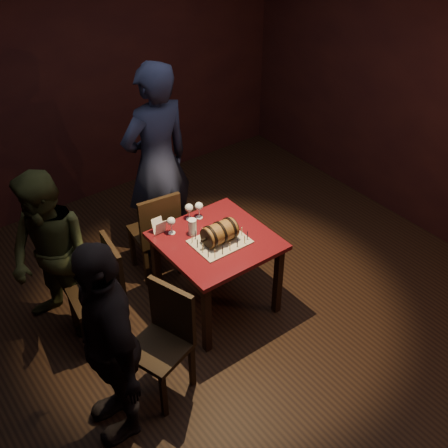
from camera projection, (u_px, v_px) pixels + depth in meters
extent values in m
plane|color=black|center=(223.00, 314.00, 5.02)|extent=(5.00, 5.00, 0.00)
cube|color=black|center=(79.00, 80.00, 5.82)|extent=(5.00, 0.04, 2.80)
cube|color=black|center=(430.00, 99.00, 5.42)|extent=(0.04, 5.00, 2.80)
cube|color=#440B11|center=(216.00, 241.00, 4.70)|extent=(0.90, 0.90, 0.04)
cube|color=black|center=(207.00, 319.00, 4.49)|extent=(0.06, 0.06, 0.71)
cube|color=black|center=(278.00, 280.00, 4.86)|extent=(0.06, 0.06, 0.71)
cube|color=black|center=(157.00, 269.00, 4.98)|extent=(0.06, 0.06, 0.71)
cube|color=black|center=(225.00, 238.00, 5.35)|extent=(0.06, 0.06, 0.71)
cube|color=#AFA38D|center=(220.00, 242.00, 4.65)|extent=(0.45, 0.35, 0.01)
cylinder|color=brown|center=(220.00, 233.00, 4.59)|extent=(0.26, 0.18, 0.18)
cylinder|color=black|center=(210.00, 237.00, 4.54)|extent=(0.02, 0.19, 0.19)
cylinder|color=black|center=(220.00, 233.00, 4.59)|extent=(0.02, 0.19, 0.19)
cylinder|color=black|center=(229.00, 228.00, 4.64)|extent=(0.02, 0.19, 0.19)
cylinder|color=black|center=(206.00, 239.00, 4.53)|extent=(0.01, 0.17, 0.17)
cylinder|color=black|center=(233.00, 227.00, 4.66)|extent=(0.01, 0.17, 0.17)
cylinder|color=black|center=(204.00, 240.00, 4.51)|extent=(0.04, 0.02, 0.02)
sphere|color=black|center=(202.00, 241.00, 4.51)|extent=(0.03, 0.03, 0.03)
cylinder|color=#E9DC8B|center=(215.00, 253.00, 4.45)|extent=(0.01, 0.01, 0.08)
cylinder|color=black|center=(215.00, 249.00, 4.42)|extent=(0.00, 0.00, 0.01)
cylinder|color=black|center=(222.00, 250.00, 4.49)|extent=(0.01, 0.01, 0.08)
cylinder|color=black|center=(222.00, 245.00, 4.46)|extent=(0.00, 0.00, 0.01)
cylinder|color=#E9DC8B|center=(230.00, 246.00, 4.52)|extent=(0.01, 0.01, 0.08)
cylinder|color=black|center=(230.00, 242.00, 4.50)|extent=(0.00, 0.00, 0.01)
cylinder|color=black|center=(237.00, 243.00, 4.56)|extent=(0.01, 0.01, 0.08)
cylinder|color=black|center=(237.00, 238.00, 4.53)|extent=(0.00, 0.00, 0.01)
cylinder|color=#E9DC8B|center=(245.00, 239.00, 4.60)|extent=(0.01, 0.01, 0.08)
cylinder|color=black|center=(245.00, 235.00, 4.57)|extent=(0.00, 0.00, 0.01)
cylinder|color=black|center=(247.00, 236.00, 4.64)|extent=(0.01, 0.01, 0.08)
cylinder|color=black|center=(247.00, 231.00, 4.61)|extent=(0.00, 0.00, 0.01)
cylinder|color=#E9DC8B|center=(242.00, 231.00, 4.69)|extent=(0.01, 0.01, 0.08)
cylinder|color=black|center=(242.00, 227.00, 4.66)|extent=(0.00, 0.00, 0.01)
cylinder|color=black|center=(236.00, 227.00, 4.73)|extent=(0.01, 0.01, 0.08)
cylinder|color=black|center=(236.00, 223.00, 4.71)|extent=(0.00, 0.00, 0.01)
cylinder|color=#E9DC8B|center=(231.00, 223.00, 4.78)|extent=(0.01, 0.01, 0.08)
cylinder|color=black|center=(231.00, 219.00, 4.76)|extent=(0.00, 0.00, 0.01)
cylinder|color=black|center=(224.00, 222.00, 4.79)|extent=(0.01, 0.01, 0.08)
cylinder|color=black|center=(224.00, 218.00, 4.76)|extent=(0.00, 0.00, 0.01)
cylinder|color=#E9DC8B|center=(217.00, 225.00, 4.75)|extent=(0.01, 0.01, 0.08)
cylinder|color=black|center=(217.00, 221.00, 4.73)|extent=(0.00, 0.00, 0.01)
cylinder|color=black|center=(210.00, 229.00, 4.72)|extent=(0.01, 0.01, 0.08)
cylinder|color=black|center=(210.00, 224.00, 4.69)|extent=(0.00, 0.00, 0.01)
cylinder|color=#E9DC8B|center=(203.00, 232.00, 4.68)|extent=(0.01, 0.01, 0.08)
cylinder|color=black|center=(203.00, 228.00, 4.65)|extent=(0.00, 0.00, 0.01)
cylinder|color=black|center=(195.00, 235.00, 4.64)|extent=(0.01, 0.01, 0.08)
cylinder|color=black|center=(195.00, 231.00, 4.62)|extent=(0.00, 0.00, 0.01)
cylinder|color=#E9DC8B|center=(192.00, 239.00, 4.60)|extent=(0.01, 0.01, 0.08)
cylinder|color=black|center=(192.00, 235.00, 4.58)|extent=(0.00, 0.00, 0.01)
cylinder|color=black|center=(197.00, 243.00, 4.55)|extent=(0.01, 0.01, 0.08)
cylinder|color=black|center=(197.00, 239.00, 4.53)|extent=(0.00, 0.00, 0.01)
cylinder|color=#E9DC8B|center=(203.00, 248.00, 4.50)|extent=(0.01, 0.01, 0.08)
cylinder|color=black|center=(203.00, 244.00, 4.48)|extent=(0.00, 0.00, 0.01)
cylinder|color=black|center=(208.00, 253.00, 4.46)|extent=(0.01, 0.01, 0.08)
cylinder|color=black|center=(208.00, 248.00, 4.43)|extent=(0.00, 0.00, 0.01)
cylinder|color=silver|center=(172.00, 233.00, 4.75)|extent=(0.06, 0.06, 0.01)
cylinder|color=silver|center=(172.00, 228.00, 4.72)|extent=(0.01, 0.01, 0.09)
sphere|color=silver|center=(171.00, 221.00, 4.68)|extent=(0.07, 0.07, 0.07)
sphere|color=#591114|center=(171.00, 222.00, 4.68)|extent=(0.05, 0.05, 0.05)
cylinder|color=silver|center=(189.00, 219.00, 4.91)|extent=(0.06, 0.06, 0.01)
cylinder|color=silver|center=(189.00, 215.00, 4.88)|extent=(0.01, 0.01, 0.09)
sphere|color=silver|center=(189.00, 208.00, 4.84)|extent=(0.07, 0.07, 0.07)
cylinder|color=silver|center=(199.00, 217.00, 4.93)|extent=(0.06, 0.06, 0.01)
cylinder|color=silver|center=(199.00, 213.00, 4.91)|extent=(0.01, 0.01, 0.09)
sphere|color=silver|center=(199.00, 206.00, 4.86)|extent=(0.07, 0.07, 0.07)
sphere|color=#BF594C|center=(199.00, 207.00, 4.87)|extent=(0.05, 0.05, 0.05)
cylinder|color=silver|center=(192.00, 227.00, 4.70)|extent=(0.07, 0.07, 0.15)
cylinder|color=#9E5414|center=(193.00, 229.00, 4.71)|extent=(0.06, 0.06, 0.11)
cylinder|color=white|center=(192.00, 222.00, 4.67)|extent=(0.06, 0.06, 0.02)
cube|color=black|center=(154.00, 232.00, 5.27)|extent=(0.45, 0.45, 0.04)
cube|color=black|center=(164.00, 237.00, 5.59)|extent=(0.04, 0.04, 0.43)
cube|color=black|center=(133.00, 247.00, 5.45)|extent=(0.04, 0.04, 0.43)
cube|color=black|center=(179.00, 256.00, 5.35)|extent=(0.04, 0.04, 0.43)
cube|color=black|center=(147.00, 267.00, 5.22)|extent=(0.04, 0.04, 0.43)
cube|color=black|center=(160.00, 220.00, 4.99)|extent=(0.40, 0.09, 0.46)
cube|color=black|center=(96.00, 297.00, 4.55)|extent=(0.45, 0.45, 0.04)
cube|color=black|center=(74.00, 312.00, 4.75)|extent=(0.04, 0.04, 0.43)
cube|color=black|center=(86.00, 338.00, 4.51)|extent=(0.04, 0.04, 0.43)
cube|color=black|center=(112.00, 298.00, 4.88)|extent=(0.04, 0.04, 0.43)
cube|color=black|center=(126.00, 323.00, 4.64)|extent=(0.04, 0.04, 0.43)
cube|color=black|center=(113.00, 266.00, 4.48)|extent=(0.09, 0.40, 0.46)
cube|color=black|center=(158.00, 349.00, 4.11)|extent=(0.51, 0.51, 0.04)
cube|color=black|center=(129.00, 375.00, 4.21)|extent=(0.04, 0.04, 0.43)
cube|color=black|center=(164.00, 396.00, 4.05)|extent=(0.04, 0.04, 0.43)
cube|color=black|center=(158.00, 346.00, 4.44)|extent=(0.04, 0.04, 0.43)
cube|color=black|center=(192.00, 365.00, 4.28)|extent=(0.04, 0.04, 0.43)
cube|color=black|center=(172.00, 310.00, 4.08)|extent=(0.16, 0.39, 0.46)
imported|color=#1C2038|center=(157.00, 163.00, 5.24)|extent=(0.74, 0.51, 1.97)
imported|color=#33391C|center=(52.00, 259.00, 4.46)|extent=(0.80, 0.90, 1.52)
imported|color=black|center=(109.00, 343.00, 3.67)|extent=(0.55, 1.01, 1.64)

